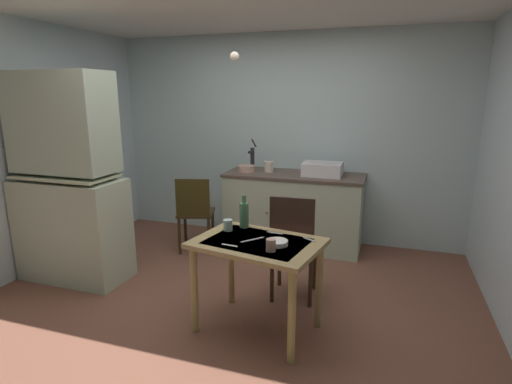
{
  "coord_description": "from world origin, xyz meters",
  "views": [
    {
      "loc": [
        1.27,
        -3.04,
        1.81
      ],
      "look_at": [
        0.2,
        0.21,
        0.98
      ],
      "focal_mm": 28.43,
      "sensor_mm": 36.0,
      "label": 1
    }
  ],
  "objects_px": {
    "dining_table": "(257,256)",
    "glass_bottle": "(244,214)",
    "sink_basin": "(323,169)",
    "chair_by_counter": "(195,212)",
    "serving_bowl_wide": "(277,243)",
    "hand_pump": "(252,157)",
    "teacup_cream": "(228,225)",
    "hutch_cabinet": "(69,186)",
    "chair_far_side": "(293,246)",
    "mixing_bowl_counter": "(246,169)"
  },
  "relations": [
    {
      "from": "chair_far_side",
      "to": "serving_bowl_wide",
      "type": "relative_size",
      "value": 6.06
    },
    {
      "from": "hutch_cabinet",
      "to": "mixing_bowl_counter",
      "type": "height_order",
      "value": "hutch_cabinet"
    },
    {
      "from": "hand_pump",
      "to": "glass_bottle",
      "type": "distance_m",
      "value": 1.72
    },
    {
      "from": "mixing_bowl_counter",
      "to": "chair_far_side",
      "type": "bearing_deg",
      "value": -55.0
    },
    {
      "from": "hand_pump",
      "to": "dining_table",
      "type": "relative_size",
      "value": 0.38
    },
    {
      "from": "chair_far_side",
      "to": "glass_bottle",
      "type": "relative_size",
      "value": 3.54
    },
    {
      "from": "sink_basin",
      "to": "chair_by_counter",
      "type": "height_order",
      "value": "sink_basin"
    },
    {
      "from": "sink_basin",
      "to": "hand_pump",
      "type": "xyz_separation_m",
      "value": [
        -0.87,
        0.05,
        0.09
      ]
    },
    {
      "from": "chair_by_counter",
      "to": "teacup_cream",
      "type": "distance_m",
      "value": 1.5
    },
    {
      "from": "dining_table",
      "to": "teacup_cream",
      "type": "relative_size",
      "value": 11.54
    },
    {
      "from": "glass_bottle",
      "to": "serving_bowl_wide",
      "type": "bearing_deg",
      "value": -39.93
    },
    {
      "from": "sink_basin",
      "to": "hand_pump",
      "type": "bearing_deg",
      "value": 177.03
    },
    {
      "from": "chair_far_side",
      "to": "dining_table",
      "type": "bearing_deg",
      "value": -105.62
    },
    {
      "from": "hutch_cabinet",
      "to": "chair_far_side",
      "type": "relative_size",
      "value": 2.06
    },
    {
      "from": "teacup_cream",
      "to": "hand_pump",
      "type": "bearing_deg",
      "value": 102.47
    },
    {
      "from": "chair_far_side",
      "to": "serving_bowl_wide",
      "type": "xyz_separation_m",
      "value": [
        0.01,
        -0.58,
        0.24
      ]
    },
    {
      "from": "dining_table",
      "to": "glass_bottle",
      "type": "xyz_separation_m",
      "value": [
        -0.21,
        0.28,
        0.23
      ]
    },
    {
      "from": "hutch_cabinet",
      "to": "sink_basin",
      "type": "distance_m",
      "value": 2.69
    },
    {
      "from": "sink_basin",
      "to": "dining_table",
      "type": "height_order",
      "value": "sink_basin"
    },
    {
      "from": "teacup_cream",
      "to": "chair_far_side",
      "type": "bearing_deg",
      "value": 40.72
    },
    {
      "from": "chair_far_side",
      "to": "teacup_cream",
      "type": "relative_size",
      "value": 10.89
    },
    {
      "from": "sink_basin",
      "to": "hand_pump",
      "type": "height_order",
      "value": "hand_pump"
    },
    {
      "from": "mixing_bowl_counter",
      "to": "serving_bowl_wide",
      "type": "height_order",
      "value": "mixing_bowl_counter"
    },
    {
      "from": "chair_by_counter",
      "to": "hand_pump",
      "type": "bearing_deg",
      "value": 49.57
    },
    {
      "from": "hand_pump",
      "to": "chair_by_counter",
      "type": "distance_m",
      "value": 0.97
    },
    {
      "from": "hand_pump",
      "to": "sink_basin",
      "type": "bearing_deg",
      "value": -2.97
    },
    {
      "from": "hutch_cabinet",
      "to": "chair_by_counter",
      "type": "bearing_deg",
      "value": 50.27
    },
    {
      "from": "teacup_cream",
      "to": "glass_bottle",
      "type": "xyz_separation_m",
      "value": [
        0.1,
        0.12,
        0.07
      ]
    },
    {
      "from": "chair_far_side",
      "to": "hand_pump",
      "type": "bearing_deg",
      "value": 121.8
    },
    {
      "from": "chair_far_side",
      "to": "chair_by_counter",
      "type": "height_order",
      "value": "chair_far_side"
    },
    {
      "from": "hand_pump",
      "to": "teacup_cream",
      "type": "relative_size",
      "value": 4.34
    },
    {
      "from": "mixing_bowl_counter",
      "to": "glass_bottle",
      "type": "xyz_separation_m",
      "value": [
        0.53,
        -1.54,
        -0.09
      ]
    },
    {
      "from": "sink_basin",
      "to": "chair_by_counter",
      "type": "relative_size",
      "value": 0.49
    },
    {
      "from": "serving_bowl_wide",
      "to": "mixing_bowl_counter",
      "type": "bearing_deg",
      "value": 115.82
    },
    {
      "from": "hand_pump",
      "to": "chair_by_counter",
      "type": "relative_size",
      "value": 0.44
    },
    {
      "from": "dining_table",
      "to": "glass_bottle",
      "type": "height_order",
      "value": "glass_bottle"
    },
    {
      "from": "chair_by_counter",
      "to": "serving_bowl_wide",
      "type": "height_order",
      "value": "chair_by_counter"
    },
    {
      "from": "hutch_cabinet",
      "to": "hand_pump",
      "type": "relative_size",
      "value": 5.17
    },
    {
      "from": "chair_far_side",
      "to": "glass_bottle",
      "type": "distance_m",
      "value": 0.56
    },
    {
      "from": "serving_bowl_wide",
      "to": "dining_table",
      "type": "bearing_deg",
      "value": 169.51
    },
    {
      "from": "hutch_cabinet",
      "to": "sink_basin",
      "type": "height_order",
      "value": "hutch_cabinet"
    },
    {
      "from": "chair_by_counter",
      "to": "glass_bottle",
      "type": "distance_m",
      "value": 1.48
    },
    {
      "from": "glass_bottle",
      "to": "sink_basin",
      "type": "bearing_deg",
      "value": 76.37
    },
    {
      "from": "hand_pump",
      "to": "mixing_bowl_counter",
      "type": "bearing_deg",
      "value": -114.02
    },
    {
      "from": "chair_far_side",
      "to": "teacup_cream",
      "type": "height_order",
      "value": "chair_far_side"
    },
    {
      "from": "hutch_cabinet",
      "to": "serving_bowl_wide",
      "type": "relative_size",
      "value": 12.51
    },
    {
      "from": "hand_pump",
      "to": "chair_far_side",
      "type": "distance_m",
      "value": 1.69
    },
    {
      "from": "hand_pump",
      "to": "serving_bowl_wide",
      "type": "xyz_separation_m",
      "value": [
        0.85,
        -1.94,
        -0.31
      ]
    },
    {
      "from": "dining_table",
      "to": "glass_bottle",
      "type": "distance_m",
      "value": 0.42
    },
    {
      "from": "sink_basin",
      "to": "serving_bowl_wide",
      "type": "relative_size",
      "value": 2.73
    }
  ]
}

